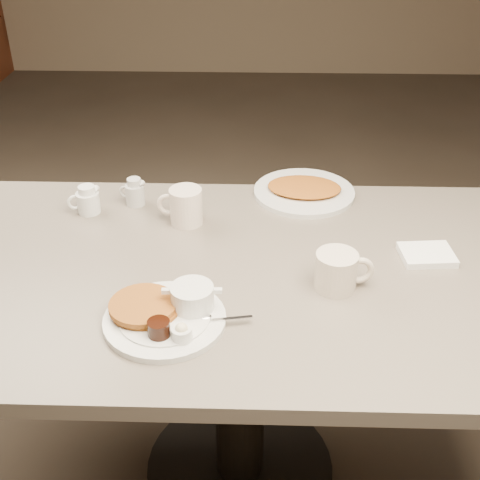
{
  "coord_description": "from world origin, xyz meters",
  "views": [
    {
      "loc": [
        0.04,
        -1.26,
        1.62
      ],
      "look_at": [
        0.0,
        0.02,
        0.82
      ],
      "focal_mm": 47.27,
      "sensor_mm": 36.0,
      "label": 1
    }
  ],
  "objects_px": {
    "diner_table": "(240,323)",
    "creamer_right": "(135,193)",
    "coffee_mug_near": "(338,270)",
    "creamer_left": "(87,201)",
    "coffee_mug_far": "(185,206)",
    "main_plate": "(167,312)",
    "hash_plate": "(304,191)"
  },
  "relations": [
    {
      "from": "coffee_mug_far",
      "to": "creamer_right",
      "type": "height_order",
      "value": "coffee_mug_far"
    },
    {
      "from": "creamer_right",
      "to": "hash_plate",
      "type": "xyz_separation_m",
      "value": [
        0.49,
        0.07,
        -0.02
      ]
    },
    {
      "from": "diner_table",
      "to": "creamer_left",
      "type": "xyz_separation_m",
      "value": [
        -0.43,
        0.27,
        0.21
      ]
    },
    {
      "from": "coffee_mug_far",
      "to": "hash_plate",
      "type": "xyz_separation_m",
      "value": [
        0.33,
        0.17,
        -0.04
      ]
    },
    {
      "from": "coffee_mug_far",
      "to": "creamer_left",
      "type": "height_order",
      "value": "coffee_mug_far"
    },
    {
      "from": "coffee_mug_near",
      "to": "coffee_mug_far",
      "type": "xyz_separation_m",
      "value": [
        -0.38,
        0.29,
        0.0
      ]
    },
    {
      "from": "creamer_right",
      "to": "hash_plate",
      "type": "height_order",
      "value": "creamer_right"
    },
    {
      "from": "coffee_mug_near",
      "to": "creamer_left",
      "type": "xyz_separation_m",
      "value": [
        -0.66,
        0.33,
        -0.01
      ]
    },
    {
      "from": "diner_table",
      "to": "coffee_mug_near",
      "type": "bearing_deg",
      "value": -16.53
    },
    {
      "from": "main_plate",
      "to": "coffee_mug_far",
      "type": "xyz_separation_m",
      "value": [
        -0.0,
        0.42,
        0.03
      ]
    },
    {
      "from": "coffee_mug_near",
      "to": "hash_plate",
      "type": "bearing_deg",
      "value": 96.14
    },
    {
      "from": "coffee_mug_near",
      "to": "hash_plate",
      "type": "xyz_separation_m",
      "value": [
        -0.05,
        0.46,
        -0.03
      ]
    },
    {
      "from": "coffee_mug_near",
      "to": "creamer_left",
      "type": "relative_size",
      "value": 1.52
    },
    {
      "from": "creamer_right",
      "to": "main_plate",
      "type": "bearing_deg",
      "value": -73.05
    },
    {
      "from": "coffee_mug_far",
      "to": "main_plate",
      "type": "bearing_deg",
      "value": -89.44
    },
    {
      "from": "creamer_right",
      "to": "diner_table",
      "type": "bearing_deg",
      "value": -45.96
    },
    {
      "from": "diner_table",
      "to": "coffee_mug_far",
      "type": "height_order",
      "value": "coffee_mug_far"
    },
    {
      "from": "creamer_left",
      "to": "coffee_mug_far",
      "type": "bearing_deg",
      "value": -9.95
    },
    {
      "from": "diner_table",
      "to": "main_plate",
      "type": "bearing_deg",
      "value": -126.88
    },
    {
      "from": "coffee_mug_far",
      "to": "creamer_right",
      "type": "distance_m",
      "value": 0.18
    },
    {
      "from": "main_plate",
      "to": "creamer_left",
      "type": "height_order",
      "value": "creamer_left"
    },
    {
      "from": "diner_table",
      "to": "coffee_mug_near",
      "type": "xyz_separation_m",
      "value": [
        0.23,
        -0.07,
        0.22
      ]
    },
    {
      "from": "diner_table",
      "to": "creamer_left",
      "type": "bearing_deg",
      "value": 148.16
    },
    {
      "from": "diner_table",
      "to": "main_plate",
      "type": "relative_size",
      "value": 4.6
    },
    {
      "from": "coffee_mug_far",
      "to": "creamer_left",
      "type": "xyz_separation_m",
      "value": [
        -0.28,
        0.05,
        -0.01
      ]
    },
    {
      "from": "diner_table",
      "to": "hash_plate",
      "type": "relative_size",
      "value": 4.66
    },
    {
      "from": "creamer_left",
      "to": "diner_table",
      "type": "bearing_deg",
      "value": -31.84
    },
    {
      "from": "coffee_mug_near",
      "to": "creamer_left",
      "type": "distance_m",
      "value": 0.74
    },
    {
      "from": "coffee_mug_near",
      "to": "hash_plate",
      "type": "relative_size",
      "value": 0.44
    },
    {
      "from": "main_plate",
      "to": "coffee_mug_near",
      "type": "height_order",
      "value": "coffee_mug_near"
    },
    {
      "from": "coffee_mug_far",
      "to": "creamer_left",
      "type": "bearing_deg",
      "value": 170.05
    },
    {
      "from": "diner_table",
      "to": "creamer_right",
      "type": "bearing_deg",
      "value": 134.04
    }
  ]
}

